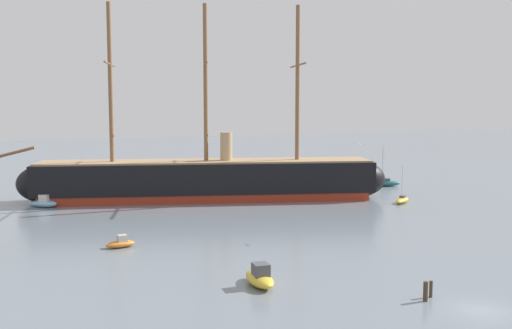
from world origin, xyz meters
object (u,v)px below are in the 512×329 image
object	(u,v)px
motorboat_mid_left	(121,243)
motorboat_distant_centre	(212,184)
motorboat_foreground_left	(260,278)
motorboat_far_left	(43,203)
sailboat_far_right	(384,183)
tall_ship	(206,179)
sailboat_alongside_stern	(402,200)
seagull_in_flight	(362,145)
mooring_piling_nearest	(431,289)
mooring_piling_right_pair	(426,291)

from	to	relation	value
motorboat_mid_left	motorboat_distant_centre	distance (m)	42.61
motorboat_foreground_left	motorboat_far_left	bearing A→B (deg)	107.56
motorboat_mid_left	motorboat_distant_centre	xyz separation A→B (m)	(21.57, 36.74, 0.11)
sailboat_far_right	motorboat_distant_centre	world-z (taller)	sailboat_far_right
tall_ship	sailboat_far_right	bearing A→B (deg)	3.98
sailboat_far_right	motorboat_distant_centre	size ratio (longest dim) A/B	1.74
motorboat_mid_left	motorboat_far_left	bearing A→B (deg)	102.14
motorboat_mid_left	sailboat_alongside_stern	world-z (taller)	sailboat_alongside_stern
tall_ship	motorboat_foreground_left	size ratio (longest dim) A/B	12.61
motorboat_mid_left	sailboat_alongside_stern	distance (m)	43.10
motorboat_foreground_left	seagull_in_flight	size ratio (longest dim) A/B	4.01
motorboat_foreground_left	sailboat_far_right	world-z (taller)	sailboat_far_right
motorboat_foreground_left	motorboat_mid_left	size ratio (longest dim) A/B	1.46
sailboat_far_right	motorboat_foreground_left	bearing A→B (deg)	-133.22
mooring_piling_nearest	seagull_in_flight	xyz separation A→B (m)	(6.56, 20.55, 9.19)
motorboat_mid_left	motorboat_far_left	distance (m)	27.61
sailboat_alongside_stern	mooring_piling_right_pair	xyz separation A→B (m)	(-23.76, -36.18, 0.28)
seagull_in_flight	mooring_piling_right_pair	bearing A→B (deg)	-109.57
motorboat_foreground_left	mooring_piling_right_pair	size ratio (longest dim) A/B	3.09
tall_ship	mooring_piling_nearest	size ratio (longest dim) A/B	45.99
tall_ship	sailboat_alongside_stern	xyz separation A→B (m)	(24.95, -12.96, -2.61)
tall_ship	sailboat_alongside_stern	bearing A→B (deg)	-27.45
sailboat_alongside_stern	sailboat_far_right	size ratio (longest dim) A/B	0.77
sailboat_alongside_stern	motorboat_foreground_left	bearing A→B (deg)	-140.02
motorboat_foreground_left	tall_ship	bearing A→B (deg)	78.19
motorboat_far_left	mooring_piling_nearest	world-z (taller)	motorboat_far_left
tall_ship	motorboat_far_left	size ratio (longest dim) A/B	12.91
sailboat_alongside_stern	motorboat_far_left	size ratio (longest dim) A/B	1.22
motorboat_distant_centre	motorboat_mid_left	bearing A→B (deg)	-120.41
tall_ship	sailboat_far_right	xyz separation A→B (m)	(32.11, 2.23, -2.47)
motorboat_far_left	tall_ship	bearing A→B (deg)	-6.89
tall_ship	motorboat_far_left	distance (m)	22.74
sailboat_far_right	mooring_piling_nearest	xyz separation A→B (m)	(-29.96, -50.76, 0.03)
sailboat_alongside_stern	motorboat_distant_centre	size ratio (longest dim) A/B	1.34
sailboat_alongside_stern	mooring_piling_nearest	xyz separation A→B (m)	(-22.79, -35.56, 0.17)
motorboat_foreground_left	mooring_piling_right_pair	world-z (taller)	motorboat_foreground_left
motorboat_far_left	seagull_in_flight	bearing A→B (deg)	-44.56
motorboat_mid_left	motorboat_far_left	world-z (taller)	motorboat_far_left
motorboat_mid_left	sailboat_alongside_stern	xyz separation A→B (m)	(41.59, 11.32, 0.02)
sailboat_alongside_stern	tall_ship	bearing A→B (deg)	152.55
motorboat_distant_centre	mooring_piling_right_pair	size ratio (longest dim) A/B	2.75
mooring_piling_right_pair	motorboat_foreground_left	bearing A→B (deg)	140.50
sailboat_far_right	mooring_piling_nearest	distance (m)	58.94
motorboat_mid_left	sailboat_alongside_stern	size ratio (longest dim) A/B	0.58
motorboat_foreground_left	motorboat_mid_left	world-z (taller)	motorboat_foreground_left
seagull_in_flight	tall_ship	bearing A→B (deg)	107.31
motorboat_far_left	seagull_in_flight	distance (m)	44.69
tall_ship	mooring_piling_nearest	world-z (taller)	tall_ship
tall_ship	motorboat_distant_centre	size ratio (longest dim) A/B	14.16
motorboat_foreground_left	motorboat_mid_left	xyz separation A→B (m)	(-8.05, 16.80, -0.21)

